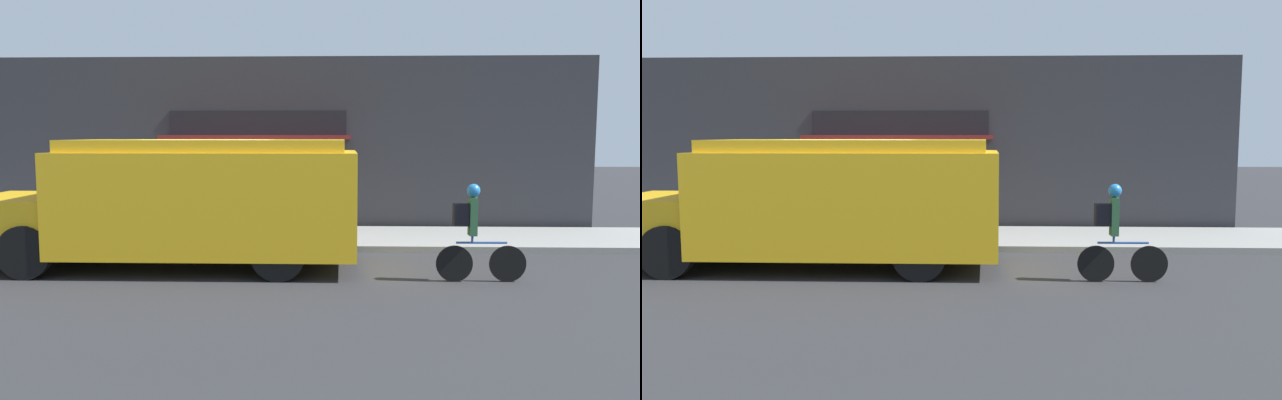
{
  "view_description": "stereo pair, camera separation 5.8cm",
  "coord_description": "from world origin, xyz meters",
  "views": [
    {
      "loc": [
        2.59,
        -12.68,
        2.41
      ],
      "look_at": [
        2.16,
        -0.2,
        1.1
      ],
      "focal_mm": 35.0,
      "sensor_mm": 36.0,
      "label": 1
    },
    {
      "loc": [
        2.65,
        -12.68,
        2.41
      ],
      "look_at": [
        2.16,
        -0.2,
        1.1
      ],
      "focal_mm": 35.0,
      "sensor_mm": 36.0,
      "label": 2
    }
  ],
  "objects": [
    {
      "name": "ground_plane",
      "position": [
        0.0,
        0.0,
        0.0
      ],
      "size": [
        70.0,
        70.0,
        0.0
      ],
      "primitive_type": "plane",
      "color": "#2B2B2D"
    },
    {
      "name": "sidewalk",
      "position": [
        0.0,
        1.42,
        0.06
      ],
      "size": [
        28.0,
        2.85,
        0.12
      ],
      "color": "gray",
      "rests_on": "ground_plane"
    },
    {
      "name": "storefront",
      "position": [
        0.02,
        3.1,
        2.19
      ],
      "size": [
        17.77,
        1.0,
        4.35
      ],
      "color": "#2D2D33",
      "rests_on": "ground_plane"
    },
    {
      "name": "school_bus",
      "position": [
        -0.21,
        -1.63,
        1.22
      ],
      "size": [
        6.86,
        2.71,
        2.32
      ],
      "rotation": [
        0.0,
        0.0,
        0.0
      ],
      "color": "yellow",
      "rests_on": "ground_plane"
    },
    {
      "name": "cyclist",
      "position": [
        4.77,
        -2.54,
        0.81
      ],
      "size": [
        1.48,
        0.22,
        1.62
      ],
      "rotation": [
        0.0,
        0.0,
        0.02
      ],
      "color": "black",
      "rests_on": "ground_plane"
    },
    {
      "name": "trash_bin",
      "position": [
        -1.52,
        2.14,
        0.54
      ],
      "size": [
        0.56,
        0.56,
        0.83
      ],
      "color": "#38383D",
      "rests_on": "sidewalk"
    }
  ]
}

